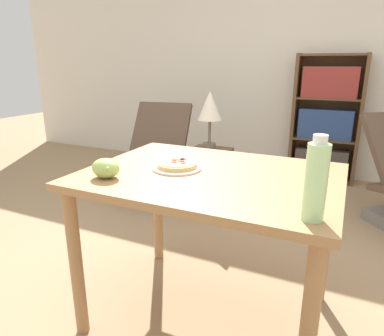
{
  "coord_description": "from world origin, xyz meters",
  "views": [
    {
      "loc": [
        0.63,
        -1.5,
        1.25
      ],
      "look_at": [
        0.05,
        -0.26,
        0.84
      ],
      "focal_mm": 32.0,
      "sensor_mm": 36.0,
      "label": 1
    }
  ],
  "objects_px": {
    "drink_bottle": "(316,181)",
    "side_table": "(209,179)",
    "table_lamp": "(210,108)",
    "pizza_on_plate": "(177,166)",
    "grape_bunch": "(106,168)",
    "lounge_chair_near": "(155,167)",
    "bookshelf": "(326,122)"
  },
  "relations": [
    {
      "from": "pizza_on_plate",
      "to": "lounge_chair_near",
      "type": "xyz_separation_m",
      "value": [
        -0.97,
        1.38,
        -0.51
      ]
    },
    {
      "from": "drink_bottle",
      "to": "table_lamp",
      "type": "distance_m",
      "value": 1.92
    },
    {
      "from": "lounge_chair_near",
      "to": "drink_bottle",
      "type": "bearing_deg",
      "value": -56.16
    },
    {
      "from": "bookshelf",
      "to": "table_lamp",
      "type": "relative_size",
      "value": 2.72
    },
    {
      "from": "drink_bottle",
      "to": "pizza_on_plate",
      "type": "bearing_deg",
      "value": 154.2
    },
    {
      "from": "pizza_on_plate",
      "to": "table_lamp",
      "type": "xyz_separation_m",
      "value": [
        -0.37,
        1.31,
        0.1
      ]
    },
    {
      "from": "drink_bottle",
      "to": "table_lamp",
      "type": "height_order",
      "value": "drink_bottle"
    },
    {
      "from": "lounge_chair_near",
      "to": "bookshelf",
      "type": "bearing_deg",
      "value": 30.06
    },
    {
      "from": "pizza_on_plate",
      "to": "bookshelf",
      "type": "height_order",
      "value": "bookshelf"
    },
    {
      "from": "grape_bunch",
      "to": "table_lamp",
      "type": "distance_m",
      "value": 1.57
    },
    {
      "from": "grape_bunch",
      "to": "bookshelf",
      "type": "relative_size",
      "value": 0.09
    },
    {
      "from": "lounge_chair_near",
      "to": "side_table",
      "type": "relative_size",
      "value": 1.63
    },
    {
      "from": "bookshelf",
      "to": "pizza_on_plate",
      "type": "bearing_deg",
      "value": -100.46
    },
    {
      "from": "pizza_on_plate",
      "to": "side_table",
      "type": "bearing_deg",
      "value": 105.61
    },
    {
      "from": "grape_bunch",
      "to": "drink_bottle",
      "type": "relative_size",
      "value": 0.47
    },
    {
      "from": "lounge_chair_near",
      "to": "table_lamp",
      "type": "bearing_deg",
      "value": -16.19
    },
    {
      "from": "pizza_on_plate",
      "to": "side_table",
      "type": "height_order",
      "value": "pizza_on_plate"
    },
    {
      "from": "pizza_on_plate",
      "to": "side_table",
      "type": "distance_m",
      "value": 1.46
    },
    {
      "from": "drink_bottle",
      "to": "side_table",
      "type": "height_order",
      "value": "drink_bottle"
    },
    {
      "from": "pizza_on_plate",
      "to": "bookshelf",
      "type": "bearing_deg",
      "value": 79.54
    },
    {
      "from": "lounge_chair_near",
      "to": "side_table",
      "type": "distance_m",
      "value": 0.61
    },
    {
      "from": "side_table",
      "to": "pizza_on_plate",
      "type": "bearing_deg",
      "value": -74.39
    },
    {
      "from": "drink_bottle",
      "to": "lounge_chair_near",
      "type": "height_order",
      "value": "drink_bottle"
    },
    {
      "from": "grape_bunch",
      "to": "table_lamp",
      "type": "xyz_separation_m",
      "value": [
        -0.15,
        1.56,
        0.08
      ]
    },
    {
      "from": "pizza_on_plate",
      "to": "side_table",
      "type": "relative_size",
      "value": 0.44
    },
    {
      "from": "pizza_on_plate",
      "to": "table_lamp",
      "type": "bearing_deg",
      "value": 105.61
    },
    {
      "from": "side_table",
      "to": "table_lamp",
      "type": "xyz_separation_m",
      "value": [
        0.0,
        0.0,
        0.63
      ]
    },
    {
      "from": "side_table",
      "to": "grape_bunch",
      "type": "bearing_deg",
      "value": -84.64
    },
    {
      "from": "bookshelf",
      "to": "side_table",
      "type": "height_order",
      "value": "bookshelf"
    },
    {
      "from": "table_lamp",
      "to": "lounge_chair_near",
      "type": "bearing_deg",
      "value": 173.63
    },
    {
      "from": "pizza_on_plate",
      "to": "table_lamp",
      "type": "height_order",
      "value": "table_lamp"
    },
    {
      "from": "grape_bunch",
      "to": "side_table",
      "type": "bearing_deg",
      "value": 95.36
    }
  ]
}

